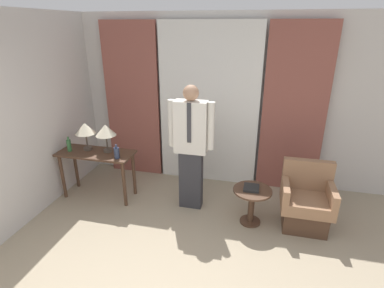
{
  "coord_description": "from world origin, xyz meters",
  "views": [
    {
      "loc": [
        0.83,
        -1.6,
        2.51
      ],
      "look_at": [
        -0.02,
        1.95,
        1.05
      ],
      "focal_mm": 28.0,
      "sensor_mm": 36.0,
      "label": 1
    }
  ],
  "objects_px": {
    "desk": "(97,160)",
    "side_table": "(252,200)",
    "table_lamp_right": "(106,131)",
    "bottle_near_edge": "(69,145)",
    "book": "(251,188)",
    "bottle_by_lamp": "(117,153)",
    "person": "(191,144)",
    "armchair": "(306,203)",
    "table_lamp_left": "(85,129)"
  },
  "relations": [
    {
      "from": "armchair",
      "to": "side_table",
      "type": "relative_size",
      "value": 1.72
    },
    {
      "from": "book",
      "to": "bottle_by_lamp",
      "type": "bearing_deg",
      "value": 179.42
    },
    {
      "from": "bottle_by_lamp",
      "to": "side_table",
      "type": "bearing_deg",
      "value": -1.05
    },
    {
      "from": "bottle_by_lamp",
      "to": "person",
      "type": "distance_m",
      "value": 1.07
    },
    {
      "from": "book",
      "to": "bottle_near_edge",
      "type": "bearing_deg",
      "value": 178.05
    },
    {
      "from": "person",
      "to": "armchair",
      "type": "distance_m",
      "value": 1.7
    },
    {
      "from": "table_lamp_left",
      "to": "person",
      "type": "xyz_separation_m",
      "value": [
        1.62,
        -0.01,
        -0.08
      ]
    },
    {
      "from": "bottle_by_lamp",
      "to": "desk",
      "type": "bearing_deg",
      "value": 163.85
    },
    {
      "from": "table_lamp_right",
      "to": "book",
      "type": "distance_m",
      "value": 2.22
    },
    {
      "from": "table_lamp_left",
      "to": "bottle_by_lamp",
      "type": "relative_size",
      "value": 2.05
    },
    {
      "from": "bottle_near_edge",
      "to": "armchair",
      "type": "bearing_deg",
      "value": -0.17
    },
    {
      "from": "bottle_by_lamp",
      "to": "bottle_near_edge",
      "type": "bearing_deg",
      "value": 174.86
    },
    {
      "from": "table_lamp_right",
      "to": "bottle_near_edge",
      "type": "distance_m",
      "value": 0.63
    },
    {
      "from": "bottle_near_edge",
      "to": "bottle_by_lamp",
      "type": "relative_size",
      "value": 1.1
    },
    {
      "from": "armchair",
      "to": "table_lamp_left",
      "type": "bearing_deg",
      "value": 177.84
    },
    {
      "from": "bottle_by_lamp",
      "to": "table_lamp_right",
      "type": "bearing_deg",
      "value": 142.93
    },
    {
      "from": "desk",
      "to": "person",
      "type": "bearing_deg",
      "value": 2.33
    },
    {
      "from": "table_lamp_left",
      "to": "book",
      "type": "bearing_deg",
      "value": -4.67
    },
    {
      "from": "side_table",
      "to": "person",
      "type": "bearing_deg",
      "value": 166.4
    },
    {
      "from": "person",
      "to": "bottle_by_lamp",
      "type": "bearing_deg",
      "value": -170.33
    },
    {
      "from": "side_table",
      "to": "table_lamp_left",
      "type": "bearing_deg",
      "value": 175.0
    },
    {
      "from": "table_lamp_right",
      "to": "side_table",
      "type": "relative_size",
      "value": 0.84
    },
    {
      "from": "table_lamp_left",
      "to": "bottle_by_lamp",
      "type": "xyz_separation_m",
      "value": [
        0.58,
        -0.18,
        -0.24
      ]
    },
    {
      "from": "table_lamp_left",
      "to": "book",
      "type": "xyz_separation_m",
      "value": [
        2.48,
        -0.2,
        -0.54
      ]
    },
    {
      "from": "bottle_near_edge",
      "to": "bottle_by_lamp",
      "type": "xyz_separation_m",
      "value": [
        0.81,
        -0.07,
        -0.01
      ]
    },
    {
      "from": "desk",
      "to": "table_lamp_right",
      "type": "distance_m",
      "value": 0.49
    },
    {
      "from": "armchair",
      "to": "side_table",
      "type": "bearing_deg",
      "value": -171.87
    },
    {
      "from": "table_lamp_right",
      "to": "person",
      "type": "distance_m",
      "value": 1.29
    },
    {
      "from": "table_lamp_right",
      "to": "armchair",
      "type": "height_order",
      "value": "table_lamp_right"
    },
    {
      "from": "armchair",
      "to": "side_table",
      "type": "distance_m",
      "value": 0.7
    },
    {
      "from": "bottle_near_edge",
      "to": "book",
      "type": "relative_size",
      "value": 1.05
    },
    {
      "from": "table_lamp_right",
      "to": "bottle_near_edge",
      "type": "xyz_separation_m",
      "value": [
        -0.57,
        -0.11,
        -0.23
      ]
    },
    {
      "from": "desk",
      "to": "book",
      "type": "distance_m",
      "value": 2.32
    },
    {
      "from": "book",
      "to": "table_lamp_right",
      "type": "bearing_deg",
      "value": 174.61
    },
    {
      "from": "table_lamp_left",
      "to": "bottle_by_lamp",
      "type": "bearing_deg",
      "value": -17.64
    },
    {
      "from": "desk",
      "to": "side_table",
      "type": "relative_size",
      "value": 2.24
    },
    {
      "from": "person",
      "to": "table_lamp_right",
      "type": "bearing_deg",
      "value": 179.75
    },
    {
      "from": "desk",
      "to": "book",
      "type": "bearing_deg",
      "value": -3.41
    },
    {
      "from": "book",
      "to": "armchair",
      "type": "bearing_deg",
      "value": 6.65
    },
    {
      "from": "desk",
      "to": "bottle_by_lamp",
      "type": "height_order",
      "value": "bottle_by_lamp"
    },
    {
      "from": "side_table",
      "to": "bottle_by_lamp",
      "type": "bearing_deg",
      "value": 178.95
    },
    {
      "from": "desk",
      "to": "bottle_near_edge",
      "type": "bearing_deg",
      "value": -173.57
    },
    {
      "from": "armchair",
      "to": "book",
      "type": "bearing_deg",
      "value": -173.35
    },
    {
      "from": "armchair",
      "to": "book",
      "type": "height_order",
      "value": "armchair"
    },
    {
      "from": "desk",
      "to": "table_lamp_left",
      "type": "relative_size",
      "value": 2.68
    },
    {
      "from": "desk",
      "to": "bottle_near_edge",
      "type": "distance_m",
      "value": 0.46
    },
    {
      "from": "desk",
      "to": "table_lamp_left",
      "type": "distance_m",
      "value": 0.49
    },
    {
      "from": "table_lamp_right",
      "to": "bottle_by_lamp",
      "type": "relative_size",
      "value": 2.05
    },
    {
      "from": "desk",
      "to": "side_table",
      "type": "bearing_deg",
      "value": -3.78
    },
    {
      "from": "bottle_by_lamp",
      "to": "table_lamp_left",
      "type": "bearing_deg",
      "value": 162.36
    }
  ]
}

